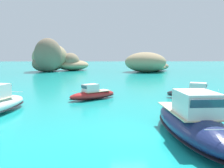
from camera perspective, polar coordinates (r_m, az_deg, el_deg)
ground_plane at (r=15.94m, az=4.41°, el=-12.03°), size 400.00×400.00×0.00m
islet_large at (r=81.74m, az=-13.34°, el=5.77°), size 22.05×21.55×10.57m
islet_small at (r=78.08m, az=8.41°, el=4.63°), size 18.06×20.60×6.18m
motorboat_red at (r=28.37m, az=-4.64°, el=-2.42°), size 6.09×5.03×1.82m
motorboat_charcoal at (r=30.04m, az=19.11°, el=-2.17°), size 6.86×4.62×1.97m
motorboat_navy at (r=15.95m, az=18.57°, el=-8.58°), size 3.44×10.31×3.00m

